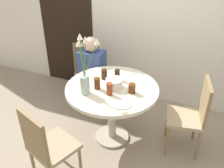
{
  "coord_description": "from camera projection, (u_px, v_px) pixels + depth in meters",
  "views": [
    {
      "loc": [
        0.9,
        -2.22,
        2.23
      ],
      "look_at": [
        0.0,
        0.0,
        0.79
      ],
      "focal_mm": 40.0,
      "sensor_mm": 36.0,
      "label": 1
    }
  ],
  "objects": [
    {
      "name": "wall_back",
      "position": [
        142.0,
        14.0,
        3.41
      ],
      "size": [
        8.0,
        0.05,
        2.6
      ],
      "color": "silver",
      "rests_on": "ground_plane"
    },
    {
      "name": "doorway_panel",
      "position": [
        66.0,
        24.0,
        3.91
      ],
      "size": [
        0.9,
        0.01,
        2.05
      ],
      "color": "black",
      "rests_on": "ground_plane"
    },
    {
      "name": "birthday_cake",
      "position": [
        114.0,
        83.0,
        2.78
      ],
      "size": [
        0.19,
        0.19,
        0.15
      ],
      "color": "white",
      "rests_on": "dining_table"
    },
    {
      "name": "flower_vase",
      "position": [
        85.0,
        72.0,
        2.56
      ],
      "size": [
        0.24,
        0.21,
        0.72
      ],
      "color": "#9EB2AD",
      "rests_on": "dining_table"
    },
    {
      "name": "ground_plane",
      "position": [
        112.0,
        137.0,
        3.2
      ],
      "size": [
        16.0,
        16.0,
        0.0
      ],
      "primitive_type": "plane",
      "color": "gray"
    },
    {
      "name": "drink_glass_0",
      "position": [
        109.0,
        89.0,
        2.65
      ],
      "size": [
        0.07,
        0.07,
        0.14
      ],
      "color": "maroon",
      "rests_on": "dining_table"
    },
    {
      "name": "dining_table",
      "position": [
        112.0,
        97.0,
        2.88
      ],
      "size": [
        1.06,
        1.06,
        0.75
      ],
      "color": "beige",
      "rests_on": "ground_plane"
    },
    {
      "name": "chair_near_front",
      "position": [
        89.0,
        70.0,
        3.66
      ],
      "size": [
        0.57,
        0.57,
        0.92
      ],
      "rotation": [
        0.0,
        0.0,
        0.76
      ],
      "color": "#9E896B",
      "rests_on": "ground_plane"
    },
    {
      "name": "drink_glass_1",
      "position": [
        132.0,
        88.0,
        2.69
      ],
      "size": [
        0.08,
        0.08,
        0.11
      ],
      "color": "#51280F",
      "rests_on": "dining_table"
    },
    {
      "name": "drink_glass_4",
      "position": [
        117.0,
        74.0,
        2.94
      ],
      "size": [
        0.06,
        0.06,
        0.12
      ],
      "color": "black",
      "rests_on": "dining_table"
    },
    {
      "name": "side_plate",
      "position": [
        122.0,
        104.0,
        2.52
      ],
      "size": [
        0.18,
        0.18,
        0.01
      ],
      "color": "silver",
      "rests_on": "dining_table"
    },
    {
      "name": "chair_right_flank",
      "position": [
        193.0,
        113.0,
        2.77
      ],
      "size": [
        0.47,
        0.47,
        0.92
      ],
      "rotation": [
        0.0,
        0.0,
        4.9
      ],
      "color": "#9E896B",
      "rests_on": "ground_plane"
    },
    {
      "name": "drink_glass_2",
      "position": [
        104.0,
        74.0,
        2.94
      ],
      "size": [
        0.07,
        0.07,
        0.12
      ],
      "color": "#33190C",
      "rests_on": "dining_table"
    },
    {
      "name": "drink_glass_3",
      "position": [
        97.0,
        83.0,
        2.76
      ],
      "size": [
        0.07,
        0.07,
        0.13
      ],
      "color": "#51280F",
      "rests_on": "dining_table"
    },
    {
      "name": "chair_far_back",
      "position": [
        46.0,
        145.0,
        2.35
      ],
      "size": [
        0.52,
        0.52,
        0.92
      ],
      "rotation": [
        0.0,
        0.0,
        2.78
      ],
      "color": "#9E896B",
      "rests_on": "ground_plane"
    },
    {
      "name": "person_boy",
      "position": [
        93.0,
        76.0,
        3.54
      ],
      "size": [
        0.34,
        0.24,
        1.08
      ],
      "color": "#383333",
      "rests_on": "ground_plane"
    }
  ]
}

